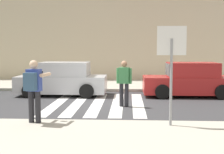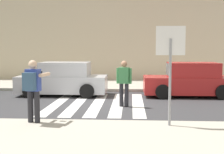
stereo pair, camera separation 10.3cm
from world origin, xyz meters
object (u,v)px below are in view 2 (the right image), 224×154
stop_sign (170,53)px  parked_car_silver (63,80)px  photographer_with_backpack (33,86)px  parked_car_red (190,81)px  pedestrian_crossing (124,81)px

stop_sign → parked_car_silver: size_ratio=0.64×
photographer_with_backpack → parked_car_red: bearing=47.9°
pedestrian_crossing → parked_car_silver: bearing=137.1°
pedestrian_crossing → parked_car_silver: (-2.89, 2.69, -0.25)m
stop_sign → parked_car_red: bearing=74.6°
stop_sign → photographer_with_backpack: stop_sign is taller
stop_sign → parked_car_red: stop_sign is taller
parked_car_silver → stop_sign: bearing=-55.3°
photographer_with_backpack → pedestrian_crossing: (2.43, 3.26, -0.19)m
stop_sign → parked_car_red: (1.66, 6.03, -1.33)m
pedestrian_crossing → photographer_with_backpack: bearing=-126.6°
pedestrian_crossing → parked_car_silver: 3.95m
stop_sign → photographer_with_backpack: 3.81m
stop_sign → parked_car_silver: 7.45m
photographer_with_backpack → parked_car_silver: photographer_with_backpack is taller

